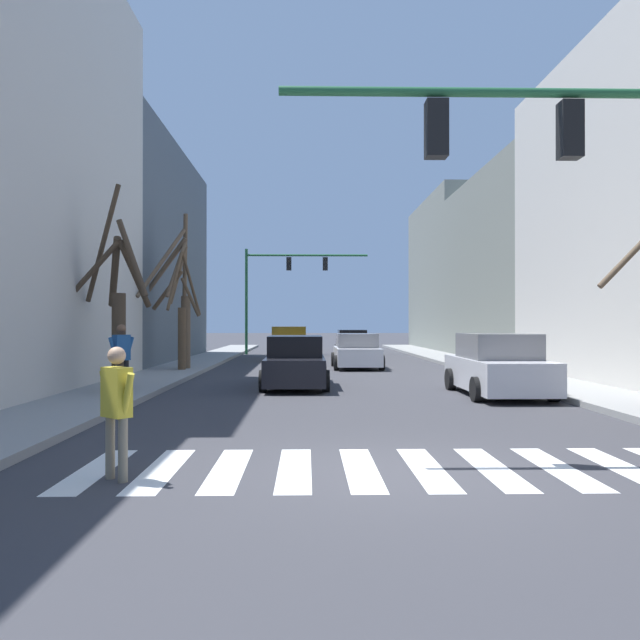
# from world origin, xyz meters

# --- Properties ---
(ground_plane) EXTENTS (240.00, 240.00, 0.00)m
(ground_plane) POSITION_xyz_m (0.00, 0.00, 0.00)
(ground_plane) COLOR #38383D
(building_row_left) EXTENTS (6.00, 38.20, 13.63)m
(building_row_left) POSITION_xyz_m (-10.67, 12.70, 6.07)
(building_row_left) COLOR beige
(building_row_left) RESTS_ON ground_plane
(building_row_right) EXTENTS (6.00, 51.57, 11.70)m
(building_row_right) POSITION_xyz_m (10.67, 19.45, 5.50)
(building_row_right) COLOR #66564C
(building_row_right) RESTS_ON ground_plane
(crosswalk_stripes) EXTENTS (8.55, 2.60, 0.01)m
(crosswalk_stripes) POSITION_xyz_m (0.00, 0.22, 0.00)
(crosswalk_stripes) COLOR white
(crosswalk_stripes) RESTS_ON ground_plane
(traffic_signal_near) EXTENTS (6.73, 0.28, 5.80)m
(traffic_signal_near) POSITION_xyz_m (3.06, 0.87, 4.22)
(traffic_signal_near) COLOR #236038
(traffic_signal_near) RESTS_ON ground_plane
(traffic_signal_far) EXTENTS (7.87, 0.28, 6.76)m
(traffic_signal_far) POSITION_xyz_m (-2.79, 31.73, 4.95)
(traffic_signal_far) COLOR #236038
(traffic_signal_far) RESTS_ON ground_plane
(car_parked_left_far) EXTENTS (2.03, 4.87, 1.60)m
(car_parked_left_far) POSITION_xyz_m (-1.54, 11.25, 0.75)
(car_parked_left_far) COLOR black
(car_parked_left_far) RESTS_ON ground_plane
(car_parked_left_mid) EXTENTS (2.13, 4.29, 1.53)m
(car_parked_left_mid) POSITION_xyz_m (1.03, 19.28, 0.72)
(car_parked_left_mid) COLOR silver
(car_parked_left_mid) RESTS_ON ground_plane
(car_parked_left_near) EXTENTS (2.18, 4.61, 1.70)m
(car_parked_left_near) POSITION_xyz_m (4.09, 8.80, 0.79)
(car_parked_left_near) COLOR silver
(car_parked_left_near) RESTS_ON ground_plane
(car_parked_right_near) EXTENTS (2.20, 4.12, 1.81)m
(car_parked_right_near) POSITION_xyz_m (-2.12, 25.42, 0.84)
(car_parked_right_near) COLOR #A38423
(car_parked_right_near) RESTS_ON ground_plane
(car_driving_away_lane) EXTENTS (2.05, 4.29, 1.59)m
(car_driving_away_lane) POSITION_xyz_m (1.61, 29.97, 0.74)
(car_driving_away_lane) COLOR black
(car_driving_away_lane) RESTS_ON ground_plane
(pedestrian_waiting_at_curb) EXTENTS (0.56, 0.66, 1.81)m
(pedestrian_waiting_at_curb) POSITION_xyz_m (-6.09, 8.32, 1.22)
(pedestrian_waiting_at_curb) COLOR black
(pedestrian_waiting_at_curb) RESTS_ON sidewalk_left
(pedestrian_near_right_corner) EXTENTS (0.60, 0.54, 1.69)m
(pedestrian_near_right_corner) POSITION_xyz_m (-3.59, -0.34, 1.00)
(pedestrian_near_right_corner) COLOR #7A705B
(pedestrian_near_right_corner) RESTS_ON ground_plane
(street_tree_left_far) EXTENTS (2.04, 3.54, 6.39)m
(street_tree_left_far) POSITION_xyz_m (-6.43, 17.46, 3.07)
(street_tree_left_far) COLOR brown
(street_tree_left_far) RESTS_ON sidewalk_left
(street_tree_right_mid) EXTENTS (1.99, 2.50, 4.72)m
(street_tree_right_mid) POSITION_xyz_m (-6.20, 16.63, 2.19)
(street_tree_right_mid) COLOR brown
(street_tree_right_mid) RESTS_ON sidewalk_left
(street_tree_right_far) EXTENTS (2.65, 1.63, 5.75)m
(street_tree_right_far) POSITION_xyz_m (-6.53, 9.39, 2.50)
(street_tree_right_far) COLOR #473828
(street_tree_right_far) RESTS_ON sidewalk_left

